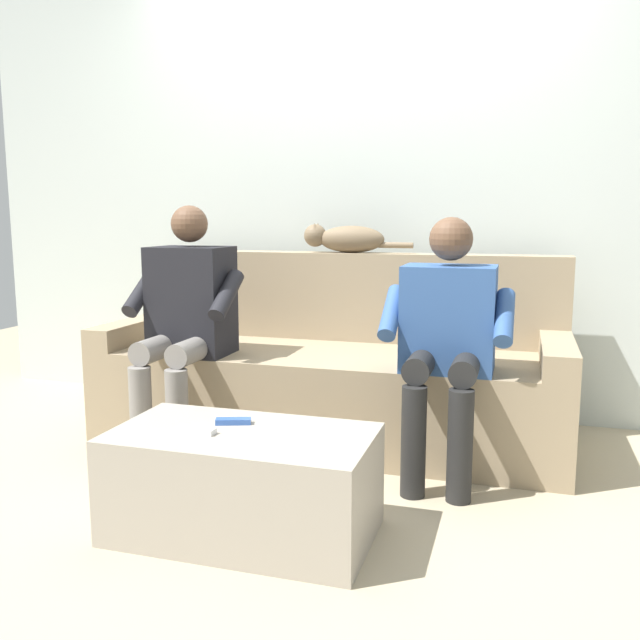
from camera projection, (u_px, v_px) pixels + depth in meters
name	position (u px, v px, depth m)	size (l,w,h in m)	color
ground_plane	(283.00, 489.00, 2.73)	(8.00, 8.00, 0.00)	tan
back_wall	(359.00, 173.00, 3.73)	(4.73, 0.06, 2.69)	silver
couch	(333.00, 375.00, 3.38)	(2.27, 0.82, 0.91)	#9E896B
coffee_table	(243.00, 483.00, 2.32)	(0.90, 0.49, 0.37)	#A89E8E
person_left_seated	(447.00, 331.00, 2.79)	(0.54, 0.51, 1.10)	#335693
person_right_seated	(186.00, 313.00, 3.13)	(0.51, 0.52, 1.15)	black
cat_on_backrest	(345.00, 238.00, 3.53)	(0.59, 0.14, 0.16)	#756047
remote_blue	(233.00, 421.00, 2.38)	(0.12, 0.04, 0.02)	#3860B7
remote_white	(196.00, 430.00, 2.28)	(0.14, 0.04, 0.02)	white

